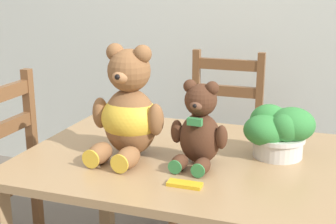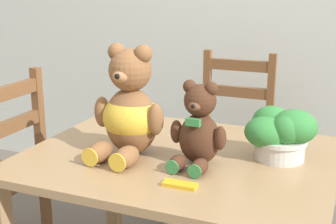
{
  "view_description": "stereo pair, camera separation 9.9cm",
  "coord_description": "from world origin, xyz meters",
  "px_view_note": "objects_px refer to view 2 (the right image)",
  "views": [
    {
      "loc": [
        0.51,
        -1.13,
        1.34
      ],
      "look_at": [
        -0.02,
        0.4,
        0.89
      ],
      "focal_mm": 50.0,
      "sensor_mm": 36.0,
      "label": 1
    },
    {
      "loc": [
        0.6,
        -1.1,
        1.34
      ],
      "look_at": [
        -0.02,
        0.4,
        0.89
      ],
      "focal_mm": 50.0,
      "sensor_mm": 36.0,
      "label": 2
    }
  ],
  "objects_px": {
    "teddy_bear_right": "(198,129)",
    "chocolate_bar": "(180,185)",
    "wooden_chair_behind": "(229,145)",
    "teddy_bear_left": "(130,112)",
    "potted_plant": "(280,132)"
  },
  "relations": [
    {
      "from": "teddy_bear_left",
      "to": "potted_plant",
      "type": "distance_m",
      "value": 0.56
    },
    {
      "from": "wooden_chair_behind",
      "to": "teddy_bear_left",
      "type": "distance_m",
      "value": 0.99
    },
    {
      "from": "wooden_chair_behind",
      "to": "potted_plant",
      "type": "distance_m",
      "value": 0.89
    },
    {
      "from": "teddy_bear_right",
      "to": "chocolate_bar",
      "type": "height_order",
      "value": "teddy_bear_right"
    },
    {
      "from": "chocolate_bar",
      "to": "potted_plant",
      "type": "bearing_deg",
      "value": 56.23
    },
    {
      "from": "teddy_bear_left",
      "to": "teddy_bear_right",
      "type": "height_order",
      "value": "teddy_bear_left"
    },
    {
      "from": "teddy_bear_right",
      "to": "wooden_chair_behind",
      "type": "bearing_deg",
      "value": -78.68
    },
    {
      "from": "teddy_bear_right",
      "to": "chocolate_bar",
      "type": "relative_size",
      "value": 2.7
    },
    {
      "from": "teddy_bear_left",
      "to": "teddy_bear_right",
      "type": "relative_size",
      "value": 1.38
    },
    {
      "from": "teddy_bear_right",
      "to": "chocolate_bar",
      "type": "bearing_deg",
      "value": 96.35
    },
    {
      "from": "teddy_bear_left",
      "to": "teddy_bear_right",
      "type": "bearing_deg",
      "value": -176.4
    },
    {
      "from": "teddy_bear_left",
      "to": "potted_plant",
      "type": "height_order",
      "value": "teddy_bear_left"
    },
    {
      "from": "wooden_chair_behind",
      "to": "chocolate_bar",
      "type": "distance_m",
      "value": 1.13
    },
    {
      "from": "wooden_chair_behind",
      "to": "teddy_bear_left",
      "type": "relative_size",
      "value": 2.31
    },
    {
      "from": "wooden_chair_behind",
      "to": "chocolate_bar",
      "type": "bearing_deg",
      "value": 96.99
    }
  ]
}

